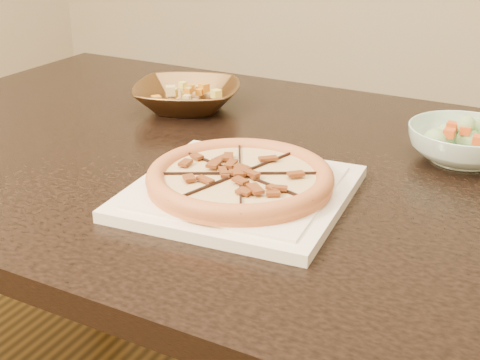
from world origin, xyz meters
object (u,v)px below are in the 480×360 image
(plate, at_px, (240,192))
(pizza, at_px, (240,178))
(dining_table, at_px, (232,198))
(salad_bowl, at_px, (464,144))
(bronze_bowl, at_px, (187,97))

(plate, distance_m, pizza, 0.02)
(dining_table, distance_m, salad_bowl, 0.42)
(dining_table, relative_size, salad_bowl, 8.00)
(dining_table, relative_size, bronze_bowl, 6.89)
(pizza, bearing_deg, dining_table, 121.54)
(salad_bowl, bearing_deg, pizza, -130.97)
(bronze_bowl, bearing_deg, dining_table, -41.96)
(plate, bearing_deg, bronze_bowl, 131.20)
(dining_table, xyz_separation_m, plate, (0.10, -0.17, 0.10))
(pizza, relative_size, salad_bowl, 1.48)
(plate, xyz_separation_m, pizza, (0.00, 0.00, 0.02))
(dining_table, xyz_separation_m, pizza, (0.10, -0.17, 0.13))
(bronze_bowl, bearing_deg, plate, -48.80)
(plate, relative_size, pizza, 1.19)
(plate, bearing_deg, dining_table, 121.54)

